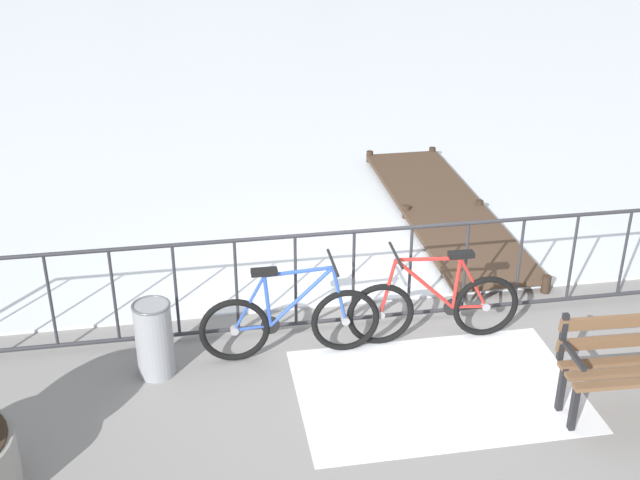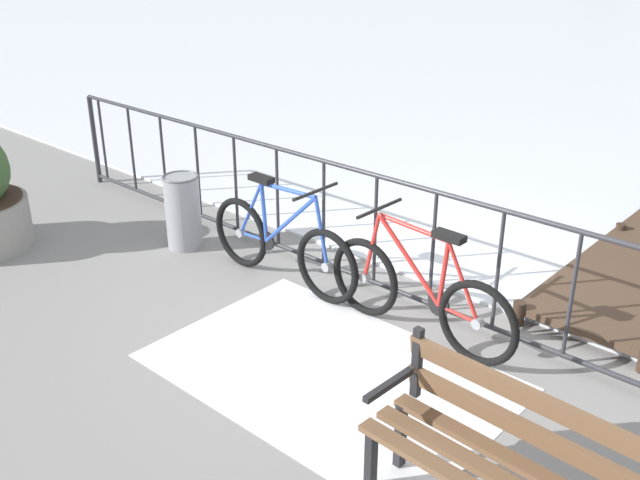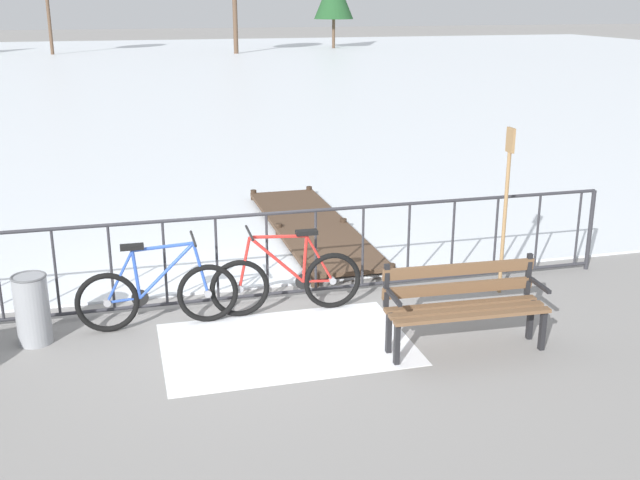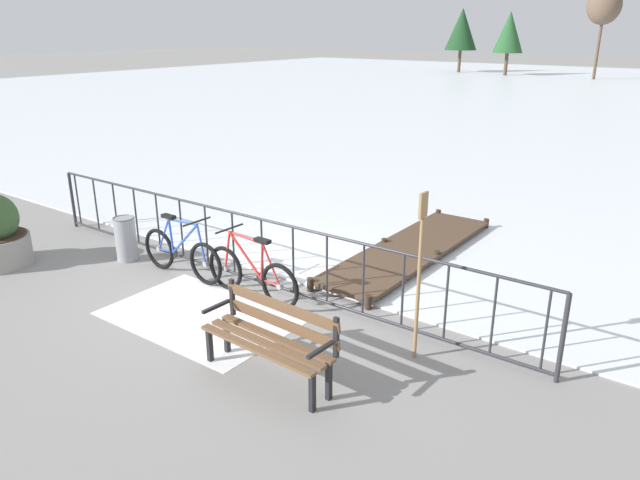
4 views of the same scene
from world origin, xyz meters
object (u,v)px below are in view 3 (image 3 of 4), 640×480
at_px(bicycle_near_railing, 287,281).
at_px(oar_upright, 506,200).
at_px(trash_bin, 32,309).
at_px(bicycle_second, 158,295).
at_px(park_bench, 464,300).

distance_m(bicycle_near_railing, oar_upright, 2.70).
bearing_deg(trash_bin, oar_upright, 0.53).
bearing_deg(oar_upright, trash_bin, -179.47).
relative_size(bicycle_near_railing, oar_upright, 0.86).
distance_m(bicycle_near_railing, trash_bin, 2.67).
height_order(bicycle_second, park_bench, bicycle_second).
bearing_deg(park_bench, bicycle_near_railing, 138.66).
height_order(bicycle_second, oar_upright, oar_upright).
bearing_deg(park_bench, bicycle_second, 156.15).
bearing_deg(park_bench, oar_upright, 49.35).
bearing_deg(bicycle_second, oar_upright, -0.43).
relative_size(bicycle_second, park_bench, 1.06).
height_order(bicycle_near_railing, trash_bin, bicycle_near_railing).
distance_m(park_bench, trash_bin, 4.34).
relative_size(bicycle_near_railing, trash_bin, 2.34).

